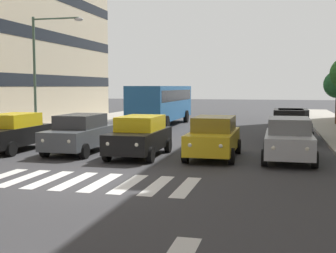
# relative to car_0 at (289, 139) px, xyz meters

# --- Properties ---
(ground_plane) EXTENTS (180.00, 180.00, 0.00)m
(ground_plane) POSITION_rel_car_0_xyz_m (6.19, 5.59, -0.89)
(ground_plane) COLOR #38383A
(crosswalk_markings) EXTENTS (6.75, 2.80, 0.01)m
(crosswalk_markings) POSITION_rel_car_0_xyz_m (6.19, 5.59, -0.88)
(crosswalk_markings) COLOR silver
(crosswalk_markings) RESTS_ON ground_plane
(car_0) EXTENTS (2.02, 4.44, 1.72)m
(car_0) POSITION_rel_car_0_xyz_m (0.00, 0.00, 0.00)
(car_0) COLOR #B2B7BC
(car_0) RESTS_ON ground_plane
(car_1) EXTENTS (2.02, 4.44, 1.72)m
(car_1) POSITION_rel_car_0_xyz_m (3.03, -0.08, 0.00)
(car_1) COLOR gold
(car_1) RESTS_ON ground_plane
(car_2) EXTENTS (2.02, 4.44, 1.72)m
(car_2) POSITION_rel_car_0_xyz_m (6.13, 0.32, 0.00)
(car_2) COLOR black
(car_2) RESTS_ON ground_plane
(car_3) EXTENTS (2.02, 4.44, 1.72)m
(car_3) POSITION_rel_car_0_xyz_m (9.05, -0.02, 0.00)
(car_3) COLOR #474C51
(car_3) RESTS_ON ground_plane
(car_4) EXTENTS (2.02, 4.44, 1.72)m
(car_4) POSITION_rel_car_0_xyz_m (12.33, 0.15, 0.00)
(car_4) COLOR black
(car_4) RESTS_ON ground_plane
(car_row2_0) EXTENTS (2.02, 4.44, 1.72)m
(car_row2_0) POSITION_rel_car_0_xyz_m (-0.13, -6.93, 0.00)
(car_row2_0) COLOR black
(car_row2_0) RESTS_ON ground_plane
(car_row2_1) EXTENTS (2.02, 4.44, 1.72)m
(car_row2_1) POSITION_rel_car_0_xyz_m (-0.37, -7.29, 0.00)
(car_row2_1) COLOR #474C51
(car_row2_1) RESTS_ON ground_plane
(bus_behind_traffic) EXTENTS (2.78, 10.50, 3.00)m
(bus_behind_traffic) POSITION_rel_car_0_xyz_m (9.05, -14.75, 0.97)
(bus_behind_traffic) COLOR #286BAD
(bus_behind_traffic) RESTS_ON ground_plane
(street_lamp_right) EXTENTS (3.35, 0.28, 7.03)m
(street_lamp_right) POSITION_rel_car_0_xyz_m (14.42, -6.54, 3.62)
(street_lamp_right) COLOR #4C6B56
(street_lamp_right) RESTS_ON sidewalk_right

